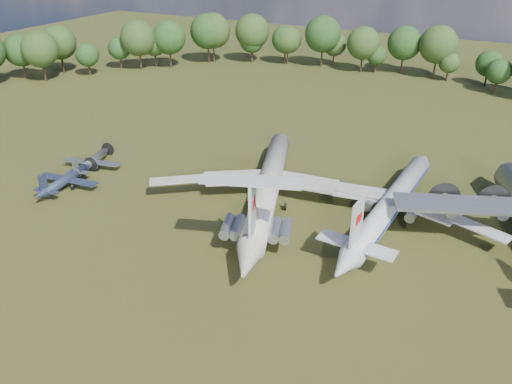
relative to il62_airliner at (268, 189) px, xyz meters
The scene contains 6 objects.
ground 6.91m from the il62_airliner, 153.59° to the right, with size 300.00×300.00×0.00m, color #233612.
il62_airliner is the anchor object (origin of this frame).
tu104_jet 17.91m from the il62_airliner, 10.60° to the left, with size 31.42×41.89×4.19m, color silver, non-canonical shape.
small_prop_west 32.62m from the il62_airliner, 161.62° to the right, with size 10.66×14.54×2.13m, color black, non-canonical shape.
small_prop_northwest 32.48m from the il62_airliner, behind, with size 10.18×13.89×2.04m, color #95979C, non-canonical shape.
person_on_il62 13.47m from the il62_airliner, 71.31° to the right, with size 0.71×0.46×1.94m, color #99804E.
Camera 1 is at (34.21, -56.94, 36.77)m, focal length 35.00 mm.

